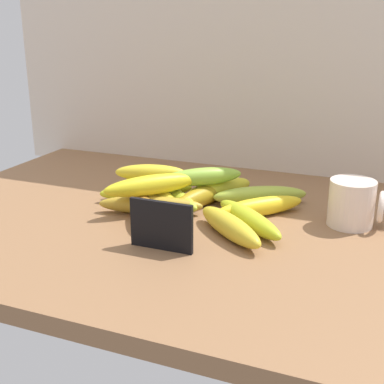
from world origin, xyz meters
The scene contains 18 objects.
counter_top centered at (0.00, 0.00, 1.50)cm, with size 110.00×76.00×3.00cm, color #885F3E.
back_wall centered at (0.00, 39.00, 35.00)cm, with size 130.00×2.00×70.00cm, color beige.
chalkboard_sign centered at (1.71, -13.92, 6.86)cm, with size 11.00×1.80×8.40cm.
coffee_mug centered at (29.69, 8.60, 7.31)cm, with size 9.80×8.30×8.61cm.
banana_0 centered at (11.16, 13.08, 4.97)cm, with size 19.42×3.93×3.93cm, color #A0B439.
banana_1 centered at (0.52, 8.90, 4.98)cm, with size 17.40×3.97×3.97cm, color #A98819.
banana_2 centered at (12.79, 6.96, 4.83)cm, with size 18.94×3.66×3.66cm, color yellow.
banana_3 centered at (2.28, 12.94, 5.17)cm, with size 16.82×4.35×4.35cm, color gold.
banana_4 centered at (10.58, -5.01, 5.02)cm, with size 18.67×4.05×4.05cm, color gold.
banana_5 centered at (-11.85, 7.38, 4.89)cm, with size 19.54×3.79×3.79cm, color gold.
banana_6 centered at (-6.16, 6.92, 4.85)cm, with size 20.10×3.70×3.70cm, color #B0C42E.
banana_7 centered at (12.53, -0.34, 4.86)cm, with size 19.68×3.71×3.71cm, color #B9C925.
banana_8 centered at (-7.26, 0.39, 4.80)cm, with size 20.50×3.60×3.60cm, color #B79228.
banana_9 centered at (-9.20, 5.08, 5.16)cm, with size 15.69×4.31×4.31cm, color gold.
banana_10 centered at (-6.71, -3.91, 5.05)cm, with size 16.30×4.10×4.10cm, color #AB7528.
banana_11 centered at (-0.49, 9.33, 8.79)cm, with size 16.59×3.65×3.65cm, color #8EBB39.
banana_12 centered at (-7.45, 1.02, 8.58)cm, with size 19.29×3.96×3.96cm, color yellow.
banana_13 centered at (-11.18, 8.26, 8.60)cm, with size 15.12×3.63×3.63cm, color yellow.
Camera 1 is at (36.10, -85.37, 39.70)cm, focal length 48.84 mm.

